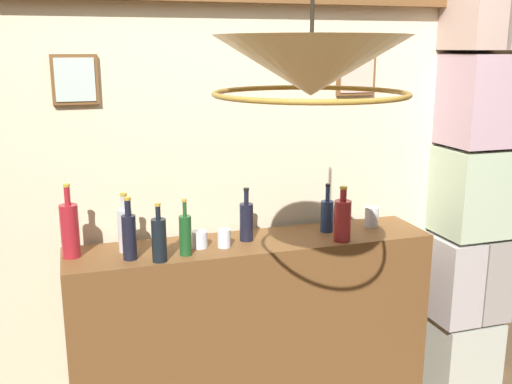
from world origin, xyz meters
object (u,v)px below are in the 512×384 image
object	(u,v)px
liquor_bottle_sherry	(129,235)
liquor_bottle_rye	(125,229)
glass_tumbler_shot	(200,239)
glass_tumbler_highball	(224,238)
liquor_bottle_vodka	(327,215)
liquor_bottle_amaro	(246,221)
liquor_bottle_port	(342,219)
liquor_bottle_gin	(185,234)
liquor_bottle_whiskey	(159,239)
liquor_bottle_scotch	(70,230)
pendant_lamp	(311,68)
glass_tumbler_rocks	(372,217)

from	to	relation	value
liquor_bottle_sherry	liquor_bottle_rye	size ratio (longest dim) A/B	1.02
glass_tumbler_shot	glass_tumbler_highball	bearing A→B (deg)	-13.88
liquor_bottle_vodka	liquor_bottle_amaro	bearing A→B (deg)	-178.10
liquor_bottle_port	liquor_bottle_gin	bearing A→B (deg)	177.66
liquor_bottle_amaro	liquor_bottle_port	size ratio (longest dim) A/B	0.97
liquor_bottle_port	liquor_bottle_vodka	distance (m)	0.16
liquor_bottle_amaro	liquor_bottle_sherry	world-z (taller)	liquor_bottle_sherry
liquor_bottle_whiskey	liquor_bottle_amaro	distance (m)	0.46
liquor_bottle_whiskey	liquor_bottle_gin	xyz separation A→B (m)	(0.12, 0.04, -0.00)
liquor_bottle_sherry	liquor_bottle_scotch	world-z (taller)	liquor_bottle_scotch
liquor_bottle_rye	liquor_bottle_vodka	distance (m)	0.98
liquor_bottle_whiskey	liquor_bottle_gin	bearing A→B (deg)	20.29
glass_tumbler_shot	pendant_lamp	size ratio (longest dim) A/B	0.12
liquor_bottle_scotch	glass_tumbler_highball	bearing A→B (deg)	-6.35
liquor_bottle_port	glass_tumbler_shot	bearing A→B (deg)	170.66
liquor_bottle_port	glass_tumbler_rocks	xyz separation A→B (m)	(0.25, 0.17, -0.05)
liquor_bottle_sherry	liquor_bottle_vodka	size ratio (longest dim) A/B	1.14
liquor_bottle_whiskey	glass_tumbler_highball	distance (m)	0.33
liquor_bottle_sherry	glass_tumbler_shot	xyz separation A→B (m)	(0.32, 0.06, -0.07)
liquor_bottle_whiskey	liquor_bottle_port	xyz separation A→B (m)	(0.86, 0.01, 0.01)
liquor_bottle_port	liquor_bottle_vodka	size ratio (longest dim) A/B	1.09
pendant_lamp	glass_tumbler_highball	bearing A→B (deg)	93.34
liquor_bottle_vodka	pendant_lamp	distance (m)	1.29
glass_tumbler_highball	glass_tumbler_shot	size ratio (longest dim) A/B	1.09
pendant_lamp	liquor_bottle_port	bearing A→B (deg)	57.03
liquor_bottle_amaro	pendant_lamp	world-z (taller)	pendant_lamp
liquor_bottle_port	pendant_lamp	world-z (taller)	pendant_lamp
liquor_bottle_scotch	liquor_bottle_sherry	bearing A→B (deg)	-23.71
glass_tumbler_highball	liquor_bottle_whiskey	bearing A→B (deg)	-162.60
liquor_bottle_whiskey	liquor_bottle_scotch	xyz separation A→B (m)	(-0.36, 0.17, 0.02)
liquor_bottle_whiskey	glass_tumbler_shot	bearing A→B (deg)	31.43
liquor_bottle_scotch	pendant_lamp	size ratio (longest dim) A/B	0.52
liquor_bottle_vodka	glass_tumbler_shot	world-z (taller)	liquor_bottle_vodka
liquor_bottle_vodka	pendant_lamp	xyz separation A→B (m)	(-0.49, -0.93, 0.74)
liquor_bottle_sherry	liquor_bottle_gin	world-z (taller)	liquor_bottle_sherry
liquor_bottle_whiskey	liquor_bottle_vodka	xyz separation A→B (m)	(0.85, 0.17, -0.01)
glass_tumbler_highball	pendant_lamp	distance (m)	1.16
liquor_bottle_whiskey	glass_tumbler_shot	xyz separation A→B (m)	(0.20, 0.12, -0.06)
liquor_bottle_sherry	glass_tumbler_rocks	bearing A→B (deg)	5.50
liquor_bottle_scotch	glass_tumbler_highball	size ratio (longest dim) A/B	3.86
liquor_bottle_whiskey	liquor_bottle_sherry	world-z (taller)	liquor_bottle_sherry
liquor_bottle_gin	liquor_bottle_vodka	bearing A→B (deg)	9.83
pendant_lamp	glass_tumbler_shot	bearing A→B (deg)	100.09
liquor_bottle_gin	glass_tumbler_highball	world-z (taller)	liquor_bottle_gin
liquor_bottle_gin	glass_tumbler_rocks	distance (m)	1.00
glass_tumbler_shot	liquor_bottle_scotch	bearing A→B (deg)	175.13
glass_tumbler_rocks	liquor_bottle_scotch	bearing A→B (deg)	-179.52
liquor_bottle_port	glass_tumbler_rocks	distance (m)	0.30
liquor_bottle_scotch	liquor_bottle_gin	distance (m)	0.50
liquor_bottle_whiskey	liquor_bottle_rye	bearing A→B (deg)	126.01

